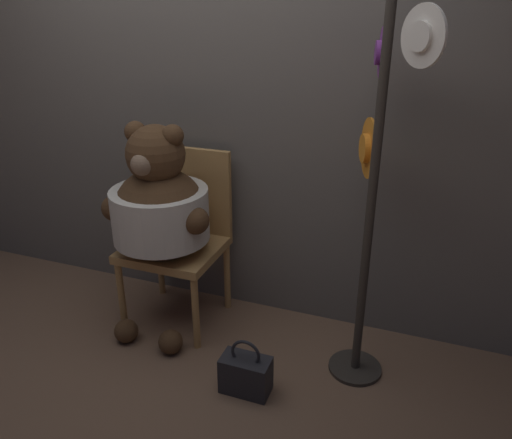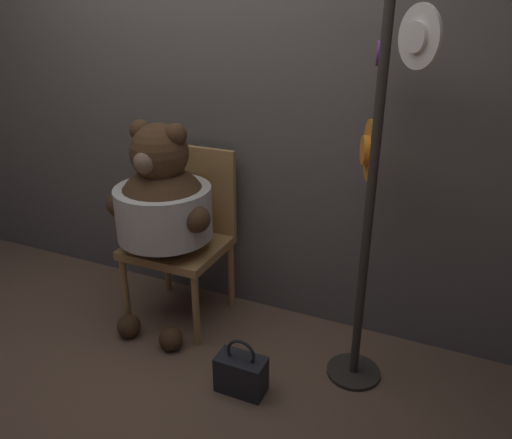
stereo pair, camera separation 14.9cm
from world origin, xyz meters
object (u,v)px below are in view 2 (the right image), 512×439
Objects in this scene: chair at (185,228)px; hat_display_rack at (372,194)px; teddy_bear at (163,207)px; handbag_on_ground at (241,373)px.

hat_display_rack reaches higher than chair.
handbag_on_ground is at bearing -29.38° from teddy_bear.
handbag_on_ground is (0.65, -0.37, -0.66)m from teddy_bear.
handbag_on_ground is (0.63, -0.54, -0.46)m from chair.
hat_display_rack is 1.10m from handbag_on_ground.
handbag_on_ground is at bearing -40.52° from chair.
teddy_bear is at bearing -97.32° from chair.
chair is at bearing 139.48° from handbag_on_ground.
hat_display_rack is (1.12, -0.15, 0.45)m from chair.
hat_display_rack is 5.96× the size of handbag_on_ground.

